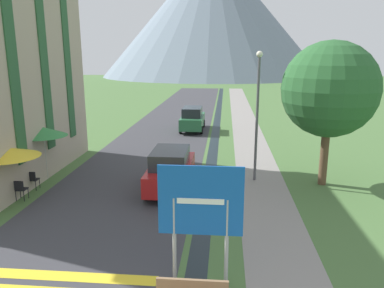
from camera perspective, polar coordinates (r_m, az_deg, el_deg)
ground_plane at (r=25.50m, az=0.74°, el=0.52°), size 160.00×160.00×0.00m
road at (r=35.52m, az=-2.06°, el=4.23°), size 6.40×60.00×0.01m
footpath at (r=35.29m, az=7.84°, el=4.05°), size 2.20×60.00×0.01m
drainage_channel at (r=35.26m, az=3.93°, el=4.14°), size 0.60×60.00×0.00m
mountain_distant at (r=103.46m, az=3.16°, el=19.45°), size 57.63×57.63×32.82m
road_sign at (r=9.21m, az=1.30°, el=-9.95°), size 2.08×0.11×3.19m
parked_car_near at (r=16.17m, az=-3.25°, el=-3.89°), size 1.82×4.19×1.82m
parked_car_far at (r=28.75m, az=0.07°, el=3.86°), size 1.75×4.18×1.82m
cafe_chair_middle at (r=16.57m, az=-24.70°, el=-6.16°), size 0.40×0.40×0.85m
cafe_chair_far_right at (r=17.61m, az=-23.14°, el=-4.88°), size 0.40×0.40×0.85m
cafe_umbrella_middle_yellow at (r=16.26m, az=-26.15°, el=-1.14°), size 2.37×2.37×2.20m
cafe_umbrella_rear_green at (r=18.47m, az=-21.72°, el=1.76°), size 2.15×2.15×2.49m
streetlamp at (r=17.09m, az=9.94°, el=5.57°), size 0.28×0.28×5.88m
tree_by_path at (r=17.20m, az=20.25°, el=7.79°), size 4.13×4.13×6.35m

